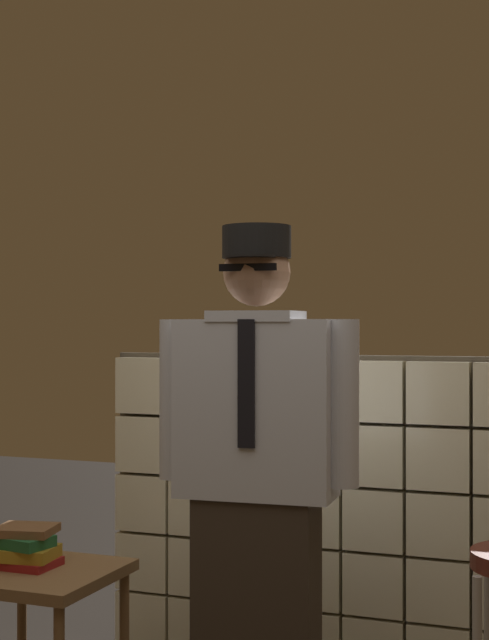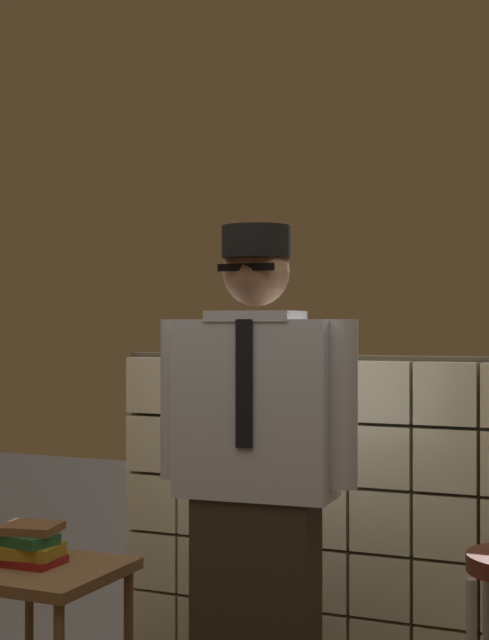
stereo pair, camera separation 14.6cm
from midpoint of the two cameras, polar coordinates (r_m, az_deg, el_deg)
name	(u,v)px [view 2 (the right image)]	position (r m, az deg, el deg)	size (l,w,h in m)	color
glass_block_wall	(321,515)	(3.96, 5.70, -11.56)	(1.81, 0.10, 1.30)	beige
standing_person	(256,476)	(3.20, 2.02, -9.30)	(0.69, 0.31, 1.73)	#382D23
side_table	(43,587)	(3.56, -10.79, -15.45)	(0.52, 0.52, 0.55)	brown
book_stack	(31,544)	(3.56, -11.49, -13.04)	(0.24, 0.22, 0.14)	maroon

